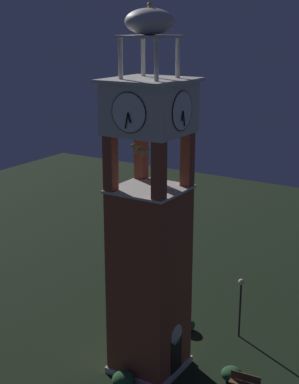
{
  "coord_description": "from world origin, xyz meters",
  "views": [
    {
      "loc": [
        -23.71,
        -14.82,
        18.32
      ],
      "look_at": [
        0.0,
        0.0,
        10.13
      ],
      "focal_mm": 53.98,
      "sensor_mm": 36.0,
      "label": 1
    }
  ],
  "objects_px": {
    "trash_bin": "(140,326)",
    "lamp_post": "(241,297)",
    "clock_tower": "(150,235)",
    "park_bench": "(245,383)"
  },
  "relations": [
    {
      "from": "trash_bin",
      "to": "lamp_post",
      "type": "bearing_deg",
      "value": -62.7
    },
    {
      "from": "lamp_post",
      "to": "clock_tower",
      "type": "bearing_deg",
      "value": 153.25
    },
    {
      "from": "park_bench",
      "to": "lamp_post",
      "type": "distance_m",
      "value": 5.9
    },
    {
      "from": "clock_tower",
      "to": "trash_bin",
      "type": "bearing_deg",
      "value": 40.95
    },
    {
      "from": "clock_tower",
      "to": "trash_bin",
      "type": "height_order",
      "value": "clock_tower"
    },
    {
      "from": "lamp_post",
      "to": "trash_bin",
      "type": "relative_size",
      "value": 4.73
    },
    {
      "from": "clock_tower",
      "to": "park_bench",
      "type": "height_order",
      "value": "clock_tower"
    },
    {
      "from": "clock_tower",
      "to": "park_bench",
      "type": "bearing_deg",
      "value": -81.8
    },
    {
      "from": "lamp_post",
      "to": "trash_bin",
      "type": "height_order",
      "value": "lamp_post"
    },
    {
      "from": "park_bench",
      "to": "trash_bin",
      "type": "relative_size",
      "value": 2.04
    }
  ]
}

